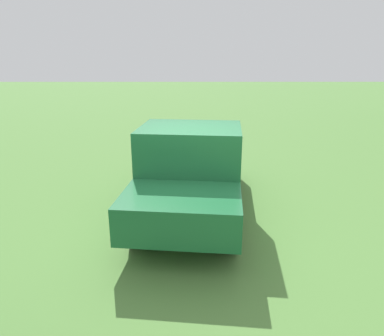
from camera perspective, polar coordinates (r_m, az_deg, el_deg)
ground_plane at (r=6.89m, az=0.86°, el=-8.71°), size 80.00×80.00×0.00m
pickup_truck at (r=7.00m, az=-0.10°, el=-0.08°), size 4.92×2.37×1.80m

